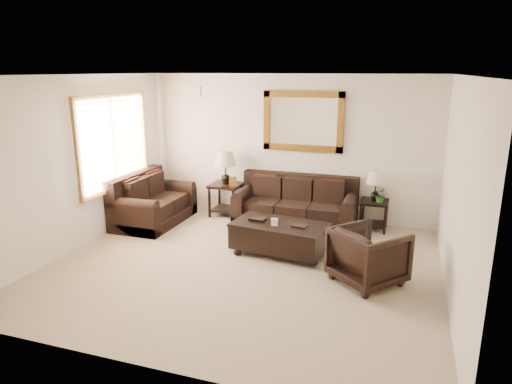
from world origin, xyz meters
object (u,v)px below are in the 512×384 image
(loveseat, at_px, (151,205))
(armchair, at_px, (368,253))
(sofa, at_px, (296,207))
(coffee_table, at_px, (280,235))
(end_table_right, at_px, (375,191))
(end_table_left, at_px, (226,174))

(loveseat, bearing_deg, armchair, -107.74)
(sofa, bearing_deg, coffee_table, -86.36)
(sofa, height_order, loveseat, loveseat)
(end_table_right, xyz_separation_m, coffee_table, (-1.29, -1.59, -0.40))
(sofa, relative_size, loveseat, 1.33)
(end_table_left, relative_size, armchair, 1.52)
(sofa, distance_m, loveseat, 2.69)
(loveseat, xyz_separation_m, end_table_right, (3.97, 0.89, 0.37))
(sofa, xyz_separation_m, coffee_table, (0.09, -1.44, -0.02))
(armchair, bearing_deg, coffee_table, 17.47)
(sofa, xyz_separation_m, end_table_right, (1.38, 0.14, 0.38))
(sofa, bearing_deg, end_table_left, 175.94)
(end_table_left, bearing_deg, coffee_table, -45.53)
(loveseat, bearing_deg, end_table_left, -53.96)
(coffee_table, xyz_separation_m, armchair, (1.39, -0.60, 0.11))
(sofa, bearing_deg, end_table_right, 5.97)
(loveseat, relative_size, end_table_right, 1.51)
(end_table_right, xyz_separation_m, armchair, (0.10, -2.19, -0.29))
(end_table_left, bearing_deg, sofa, -4.06)
(loveseat, height_order, coffee_table, loveseat)
(sofa, distance_m, end_table_left, 1.51)
(end_table_right, bearing_deg, armchair, -87.51)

